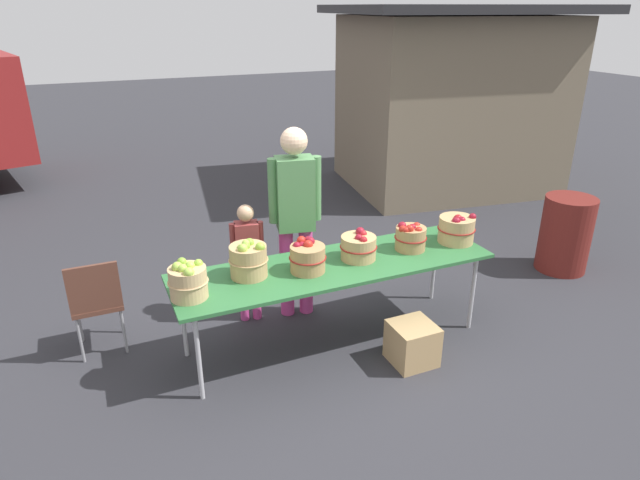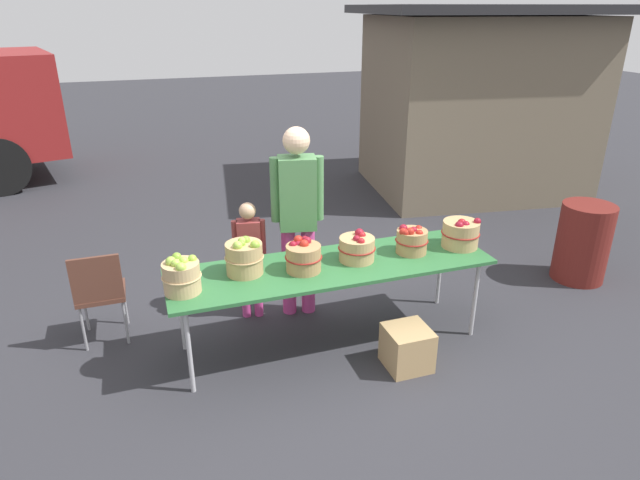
{
  "view_description": "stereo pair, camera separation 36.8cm",
  "coord_description": "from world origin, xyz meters",
  "px_view_note": "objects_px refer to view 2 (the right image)",
  "views": [
    {
      "loc": [
        -1.75,
        -3.7,
        2.72
      ],
      "look_at": [
        0.0,
        0.3,
        0.85
      ],
      "focal_mm": 30.71,
      "sensor_mm": 36.0,
      "label": 1
    },
    {
      "loc": [
        -1.41,
        -3.83,
        2.72
      ],
      "look_at": [
        0.0,
        0.3,
        0.85
      ],
      "focal_mm": 30.71,
      "sensor_mm": 36.0,
      "label": 2
    }
  ],
  "objects_px": {
    "apple_basket_green_1": "(244,257)",
    "apple_basket_red_3": "(461,233)",
    "folding_chair": "(100,290)",
    "apple_basket_green_0": "(181,276)",
    "apple_basket_red_2": "(411,240)",
    "produce_crate": "(407,348)",
    "apple_basket_red_0": "(303,256)",
    "trash_barrel": "(583,242)",
    "apple_basket_red_1": "(357,248)",
    "child_customer": "(250,251)",
    "vendor_adult": "(297,209)",
    "market_table": "(332,269)"
  },
  "relations": [
    {
      "from": "apple_basket_red_1",
      "to": "folding_chair",
      "type": "bearing_deg",
      "value": 163.27
    },
    {
      "from": "apple_basket_red_1",
      "to": "apple_basket_red_2",
      "type": "height_order",
      "value": "apple_basket_red_2"
    },
    {
      "from": "apple_basket_green_0",
      "to": "produce_crate",
      "type": "xyz_separation_m",
      "value": [
        1.68,
        -0.45,
        -0.71
      ]
    },
    {
      "from": "trash_barrel",
      "to": "child_customer",
      "type": "bearing_deg",
      "value": 174.0
    },
    {
      "from": "apple_basket_green_0",
      "to": "apple_basket_red_3",
      "type": "height_order",
      "value": "apple_basket_green_0"
    },
    {
      "from": "apple_basket_red_0",
      "to": "trash_barrel",
      "type": "xyz_separation_m",
      "value": [
        3.19,
        0.31,
        -0.45
      ]
    },
    {
      "from": "apple_basket_red_1",
      "to": "trash_barrel",
      "type": "distance_m",
      "value": 2.75
    },
    {
      "from": "apple_basket_red_2",
      "to": "produce_crate",
      "type": "height_order",
      "value": "apple_basket_red_2"
    },
    {
      "from": "trash_barrel",
      "to": "apple_basket_red_2",
      "type": "bearing_deg",
      "value": -172.74
    },
    {
      "from": "trash_barrel",
      "to": "apple_basket_red_3",
      "type": "bearing_deg",
      "value": -170.0
    },
    {
      "from": "apple_basket_green_1",
      "to": "apple_basket_red_1",
      "type": "xyz_separation_m",
      "value": [
        0.94,
        -0.06,
        -0.03
      ]
    },
    {
      "from": "apple_basket_green_0",
      "to": "apple_basket_green_1",
      "type": "height_order",
      "value": "apple_basket_green_1"
    },
    {
      "from": "apple_basket_red_1",
      "to": "child_customer",
      "type": "bearing_deg",
      "value": 140.94
    },
    {
      "from": "apple_basket_green_0",
      "to": "apple_basket_green_1",
      "type": "bearing_deg",
      "value": 16.98
    },
    {
      "from": "apple_basket_red_0",
      "to": "trash_barrel",
      "type": "distance_m",
      "value": 3.23
    },
    {
      "from": "apple_basket_green_1",
      "to": "apple_basket_red_3",
      "type": "xyz_separation_m",
      "value": [
        1.92,
        -0.09,
        -0.02
      ]
    },
    {
      "from": "apple_basket_red_1",
      "to": "trash_barrel",
      "type": "xyz_separation_m",
      "value": [
        2.71,
        0.27,
        -0.44
      ]
    },
    {
      "from": "market_table",
      "to": "apple_basket_red_0",
      "type": "height_order",
      "value": "apple_basket_red_0"
    },
    {
      "from": "apple_basket_red_2",
      "to": "apple_basket_red_3",
      "type": "xyz_separation_m",
      "value": [
        0.47,
        -0.02,
        0.01
      ]
    },
    {
      "from": "apple_basket_red_1",
      "to": "produce_crate",
      "type": "distance_m",
      "value": 0.91
    },
    {
      "from": "child_customer",
      "to": "produce_crate",
      "type": "height_order",
      "value": "child_customer"
    },
    {
      "from": "market_table",
      "to": "trash_barrel",
      "type": "distance_m",
      "value": 2.97
    },
    {
      "from": "apple_basket_green_1",
      "to": "folding_chair",
      "type": "bearing_deg",
      "value": 153.51
    },
    {
      "from": "produce_crate",
      "to": "apple_basket_red_0",
      "type": "bearing_deg",
      "value": 144.4
    },
    {
      "from": "apple_basket_green_0",
      "to": "folding_chair",
      "type": "xyz_separation_m",
      "value": [
        -0.64,
        0.73,
        -0.38
      ]
    },
    {
      "from": "folding_chair",
      "to": "trash_barrel",
      "type": "bearing_deg",
      "value": 175.73
    },
    {
      "from": "apple_basket_red_3",
      "to": "apple_basket_red_2",
      "type": "bearing_deg",
      "value": 176.97
    },
    {
      "from": "apple_basket_red_1",
      "to": "vendor_adult",
      "type": "bearing_deg",
      "value": 121.03
    },
    {
      "from": "vendor_adult",
      "to": "produce_crate",
      "type": "height_order",
      "value": "vendor_adult"
    },
    {
      "from": "apple_basket_red_0",
      "to": "child_customer",
      "type": "height_order",
      "value": "child_customer"
    },
    {
      "from": "apple_basket_red_0",
      "to": "produce_crate",
      "type": "bearing_deg",
      "value": -35.6
    },
    {
      "from": "produce_crate",
      "to": "apple_basket_red_2",
      "type": "bearing_deg",
      "value": 63.41
    },
    {
      "from": "apple_basket_red_3",
      "to": "vendor_adult",
      "type": "xyz_separation_m",
      "value": [
        -1.32,
        0.61,
        0.18
      ]
    },
    {
      "from": "child_customer",
      "to": "apple_basket_red_3",
      "type": "bearing_deg",
      "value": 170.34
    },
    {
      "from": "apple_basket_green_1",
      "to": "apple_basket_red_0",
      "type": "bearing_deg",
      "value": -11.81
    },
    {
      "from": "apple_basket_red_0",
      "to": "child_customer",
      "type": "xyz_separation_m",
      "value": [
        -0.3,
        0.68,
        -0.2
      ]
    },
    {
      "from": "apple_basket_red_0",
      "to": "apple_basket_red_1",
      "type": "xyz_separation_m",
      "value": [
        0.48,
        0.04,
        -0.01
      ]
    },
    {
      "from": "market_table",
      "to": "apple_basket_red_3",
      "type": "xyz_separation_m",
      "value": [
        1.2,
        -0.02,
        0.16
      ]
    },
    {
      "from": "market_table",
      "to": "child_customer",
      "type": "xyz_separation_m",
      "value": [
        -0.55,
        0.66,
        -0.04
      ]
    },
    {
      "from": "folding_chair",
      "to": "market_table",
      "type": "bearing_deg",
      "value": 160.84
    },
    {
      "from": "apple_basket_green_0",
      "to": "produce_crate",
      "type": "height_order",
      "value": "apple_basket_green_0"
    },
    {
      "from": "apple_basket_green_0",
      "to": "trash_barrel",
      "type": "relative_size",
      "value": 0.35
    },
    {
      "from": "vendor_adult",
      "to": "trash_barrel",
      "type": "height_order",
      "value": "vendor_adult"
    },
    {
      "from": "vendor_adult",
      "to": "trash_barrel",
      "type": "relative_size",
      "value": 2.13
    },
    {
      "from": "apple_basket_green_1",
      "to": "apple_basket_red_2",
      "type": "relative_size",
      "value": 1.1
    },
    {
      "from": "apple_basket_red_3",
      "to": "trash_barrel",
      "type": "height_order",
      "value": "apple_basket_red_3"
    },
    {
      "from": "folding_chair",
      "to": "trash_barrel",
      "type": "xyz_separation_m",
      "value": [
        4.8,
        -0.36,
        -0.09
      ]
    },
    {
      "from": "market_table",
      "to": "folding_chair",
      "type": "relative_size",
      "value": 3.14
    },
    {
      "from": "child_customer",
      "to": "apple_basket_green_1",
      "type": "bearing_deg",
      "value": 86.12
    },
    {
      "from": "apple_basket_green_0",
      "to": "market_table",
      "type": "bearing_deg",
      "value": 3.72
    }
  ]
}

